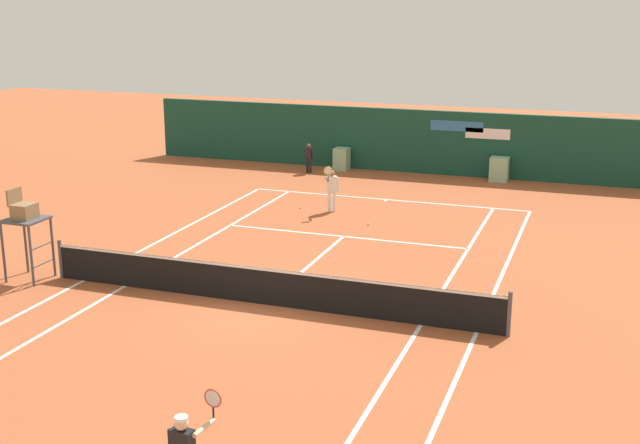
{
  "coord_description": "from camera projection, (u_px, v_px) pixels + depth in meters",
  "views": [
    {
      "loc": [
        7.8,
        -17.64,
        7.39
      ],
      "look_at": [
        -0.32,
        5.05,
        0.8
      ],
      "focal_mm": 46.14,
      "sensor_mm": 36.0,
      "label": 1
    }
  ],
  "objects": [
    {
      "name": "ground_plane",
      "position": [
        273.0,
        297.0,
        21.02
      ],
      "size": [
        80.0,
        80.0,
        0.01
      ],
      "color": "#A8512D"
    },
    {
      "name": "tennis_net",
      "position": [
        263.0,
        285.0,
        20.37
      ],
      "size": [
        12.1,
        0.1,
        1.07
      ],
      "color": "#4C4C51",
      "rests_on": "ground_plane"
    },
    {
      "name": "sponsor_back_wall",
      "position": [
        420.0,
        143.0,
        35.56
      ],
      "size": [
        25.0,
        1.02,
        2.75
      ],
      "color": "#144233",
      "rests_on": "ground_plane"
    },
    {
      "name": "umpire_chair",
      "position": [
        25.0,
        218.0,
        21.9
      ],
      "size": [
        1.0,
        1.0,
        2.51
      ],
      "rotation": [
        0.0,
        0.0,
        -1.57
      ],
      "color": "#47474C",
      "rests_on": "ground_plane"
    },
    {
      "name": "player_on_baseline",
      "position": [
        332.0,
        187.0,
        29.12
      ],
      "size": [
        0.45,
        0.8,
        1.76
      ],
      "rotation": [
        0.0,
        0.0,
        3.62
      ],
      "color": "white",
      "rests_on": "ground_plane"
    },
    {
      "name": "ball_kid_right_post",
      "position": [
        309.0,
        156.0,
        35.66
      ],
      "size": [
        0.43,
        0.2,
        1.29
      ],
      "rotation": [
        0.0,
        0.0,
        3.0
      ],
      "color": "black",
      "rests_on": "ground_plane"
    },
    {
      "name": "tennis_ball_mid_court",
      "position": [
        368.0,
        224.0,
        27.59
      ],
      "size": [
        0.07,
        0.07,
        0.07
      ],
      "primitive_type": "sphere",
      "color": "#CCE033",
      "rests_on": "ground_plane"
    },
    {
      "name": "tennis_ball_near_service_line",
      "position": [
        300.0,
        208.0,
        29.81
      ],
      "size": [
        0.07,
        0.07,
        0.07
      ],
      "primitive_type": "sphere",
      "color": "#CCE033",
      "rests_on": "ground_plane"
    }
  ]
}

